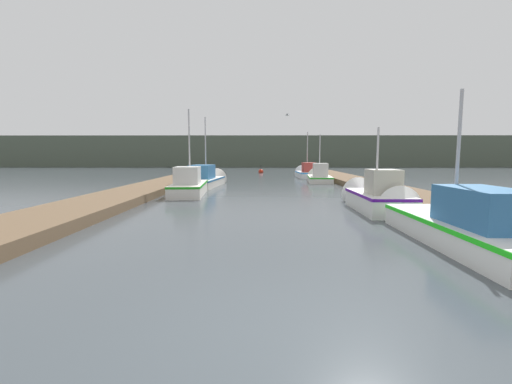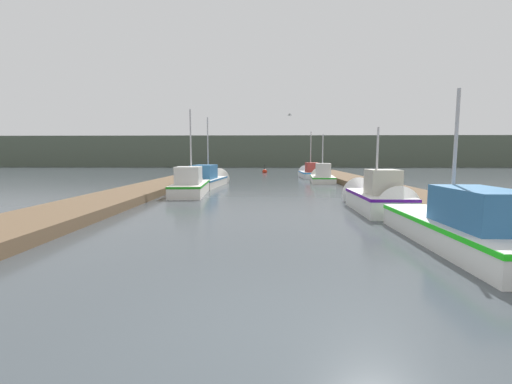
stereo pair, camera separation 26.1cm
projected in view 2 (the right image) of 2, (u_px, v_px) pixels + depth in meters
ground_plane at (272, 339)px, 3.84m from camera, size 200.00×200.00×0.00m
dock_left at (154, 187)px, 19.89m from camera, size 2.62×40.00×0.35m
dock_right at (381, 188)px, 19.56m from camera, size 2.62×40.00×0.35m
distant_shore_ridge at (265, 152)px, 65.89m from camera, size 120.00×16.00×5.35m
fishing_boat_0 at (447, 222)px, 8.23m from camera, size 1.65×6.14×4.03m
fishing_boat_1 at (373, 197)px, 12.97m from camera, size 1.64×4.59×3.45m
fishing_boat_2 at (192, 185)px, 18.40m from camera, size 1.91×5.70×4.86m
fishing_boat_3 at (209, 179)px, 23.00m from camera, size 2.23×6.04×5.05m
fishing_boat_4 at (322, 177)px, 26.33m from camera, size 2.06×4.88×4.15m
fishing_boat_5 at (310, 173)px, 31.49m from camera, size 1.82×5.02×4.67m
mooring_piling_0 at (180, 179)px, 20.14m from camera, size 0.28×0.28×1.30m
channel_buoy at (265, 172)px, 39.32m from camera, size 0.56×0.56×1.06m
seagull_lead at (290, 115)px, 22.50m from camera, size 0.29×0.55×0.12m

